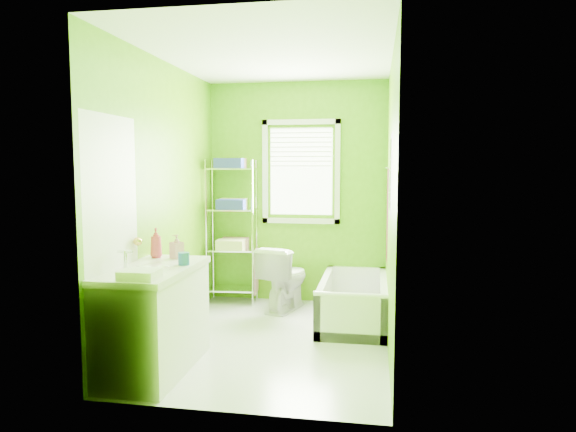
% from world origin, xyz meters
% --- Properties ---
extents(ground, '(2.90, 2.90, 0.00)m').
position_xyz_m(ground, '(0.00, 0.00, 0.00)').
color(ground, silver).
rests_on(ground, ground).
extents(room_envelope, '(2.14, 2.94, 2.62)m').
position_xyz_m(room_envelope, '(0.00, 0.00, 1.55)').
color(room_envelope, '#539807').
rests_on(room_envelope, ground).
extents(window, '(0.92, 0.05, 1.22)m').
position_xyz_m(window, '(0.05, 1.42, 1.61)').
color(window, white).
rests_on(window, ground).
extents(door, '(0.09, 0.80, 2.00)m').
position_xyz_m(door, '(-1.04, -1.00, 1.00)').
color(door, white).
rests_on(door, ground).
extents(right_wall_decor, '(0.04, 1.48, 1.17)m').
position_xyz_m(right_wall_decor, '(1.04, -0.02, 1.32)').
color(right_wall_decor, '#3C070D').
rests_on(right_wall_decor, ground).
extents(bathtub, '(0.68, 1.45, 0.47)m').
position_xyz_m(bathtub, '(0.71, 0.70, 0.15)').
color(bathtub, white).
rests_on(bathtub, ground).
extents(toilet, '(0.59, 0.80, 0.73)m').
position_xyz_m(toilet, '(-0.08, 1.03, 0.37)').
color(toilet, white).
rests_on(toilet, ground).
extents(vanity, '(0.57, 1.10, 1.09)m').
position_xyz_m(vanity, '(-0.78, -0.87, 0.44)').
color(vanity, silver).
rests_on(vanity, ground).
extents(wire_shelf_unit, '(0.60, 0.48, 1.71)m').
position_xyz_m(wire_shelf_unit, '(-0.73, 1.26, 1.05)').
color(wire_shelf_unit, silver).
rests_on(wire_shelf_unit, ground).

